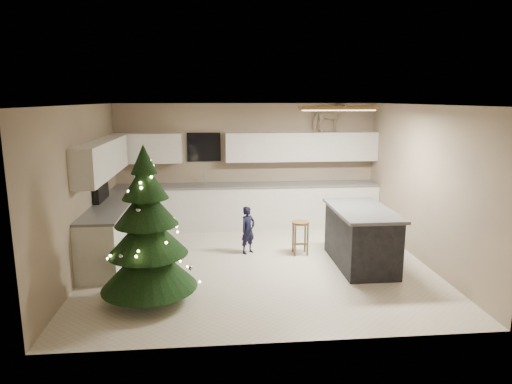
{
  "coord_description": "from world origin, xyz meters",
  "views": [
    {
      "loc": [
        -0.7,
        -7.14,
        2.7
      ],
      "look_at": [
        0.0,
        0.35,
        1.15
      ],
      "focal_mm": 32.0,
      "sensor_mm": 36.0,
      "label": 1
    }
  ],
  "objects_px": {
    "bar_stool": "(300,230)",
    "toddler": "(248,230)",
    "christmas_tree": "(148,239)",
    "rocking_horse": "(329,117)",
    "island": "(361,237)"
  },
  "relations": [
    {
      "from": "bar_stool",
      "to": "toddler",
      "type": "bearing_deg",
      "value": 171.16
    },
    {
      "from": "christmas_tree",
      "to": "rocking_horse",
      "type": "relative_size",
      "value": 2.9
    },
    {
      "from": "island",
      "to": "toddler",
      "type": "relative_size",
      "value": 2.01
    },
    {
      "from": "christmas_tree",
      "to": "bar_stool",
      "type": "bearing_deg",
      "value": 35.02
    },
    {
      "from": "christmas_tree",
      "to": "island",
      "type": "bearing_deg",
      "value": 18.07
    },
    {
      "from": "island",
      "to": "toddler",
      "type": "xyz_separation_m",
      "value": [
        -1.8,
        0.74,
        -0.06
      ]
    },
    {
      "from": "bar_stool",
      "to": "christmas_tree",
      "type": "bearing_deg",
      "value": -144.98
    },
    {
      "from": "bar_stool",
      "to": "rocking_horse",
      "type": "height_order",
      "value": "rocking_horse"
    },
    {
      "from": "island",
      "to": "rocking_horse",
      "type": "relative_size",
      "value": 2.31
    },
    {
      "from": "island",
      "to": "rocking_horse",
      "type": "height_order",
      "value": "rocking_horse"
    },
    {
      "from": "bar_stool",
      "to": "rocking_horse",
      "type": "distance_m",
      "value": 2.82
    },
    {
      "from": "bar_stool",
      "to": "toddler",
      "type": "height_order",
      "value": "toddler"
    },
    {
      "from": "bar_stool",
      "to": "christmas_tree",
      "type": "height_order",
      "value": "christmas_tree"
    },
    {
      "from": "island",
      "to": "rocking_horse",
      "type": "distance_m",
      "value": 3.1
    },
    {
      "from": "island",
      "to": "bar_stool",
      "type": "relative_size",
      "value": 2.87
    }
  ]
}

